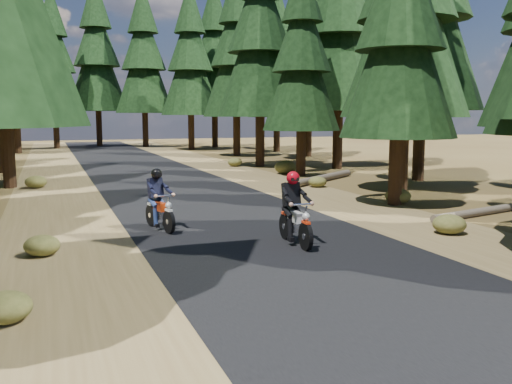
{
  "coord_description": "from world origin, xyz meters",
  "views": [
    {
      "loc": [
        -4.83,
        -11.69,
        3.0
      ],
      "look_at": [
        0.0,
        1.5,
        1.1
      ],
      "focal_mm": 40.0,
      "sensor_mm": 36.0,
      "label": 1
    }
  ],
  "objects_px": {
    "log_near": "(323,178)",
    "log_far": "(481,212)",
    "rider_follow": "(160,210)",
    "rider_lead": "(295,221)"
  },
  "relations": [
    {
      "from": "rider_lead",
      "to": "rider_follow",
      "type": "relative_size",
      "value": 1.02
    },
    {
      "from": "log_far",
      "to": "rider_follow",
      "type": "xyz_separation_m",
      "value": [
        -9.47,
        1.16,
        0.42
      ]
    },
    {
      "from": "log_near",
      "to": "log_far",
      "type": "xyz_separation_m",
      "value": [
        0.48,
        -9.55,
        -0.04
      ]
    },
    {
      "from": "log_near",
      "to": "log_far",
      "type": "bearing_deg",
      "value": -125.24
    },
    {
      "from": "log_near",
      "to": "rider_lead",
      "type": "relative_size",
      "value": 2.98
    },
    {
      "from": "log_near",
      "to": "log_far",
      "type": "relative_size",
      "value": 1.3
    },
    {
      "from": "log_near",
      "to": "log_far",
      "type": "height_order",
      "value": "log_near"
    },
    {
      "from": "log_near",
      "to": "rider_follow",
      "type": "distance_m",
      "value": 12.3
    },
    {
      "from": "log_near",
      "to": "rider_follow",
      "type": "relative_size",
      "value": 3.05
    },
    {
      "from": "log_near",
      "to": "rider_follow",
      "type": "height_order",
      "value": "rider_follow"
    }
  ]
}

